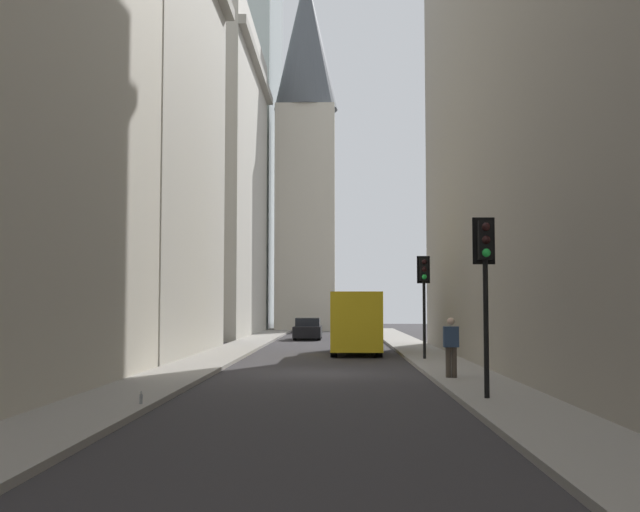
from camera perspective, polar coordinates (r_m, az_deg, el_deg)
The scene contains 13 objects.
ground_plane at distance 25.91m, azimuth -0.01°, elevation -8.67°, with size 135.00×135.00×0.00m, color #302D30.
sidewalk_right at distance 26.40m, azimuth -9.93°, elevation -8.37°, with size 90.00×2.20×0.14m, color gray.
sidewalk_left at distance 26.19m, azimuth 9.99°, elevation -8.41°, with size 90.00×2.20×0.14m, color gray.
building_left_midfar at distance 37.72m, azimuth 17.13°, elevation 13.66°, with size 17.52×10.50×26.75m.
building_right_midfar at distance 36.82m, azimuth -16.61°, elevation 8.94°, with size 14.81×10.50×20.37m.
building_right_far at distance 58.37m, azimuth -9.77°, elevation 5.53°, with size 19.57×10.50×23.03m.
church_spire at distance 70.40m, azimuth -1.06°, elevation 8.63°, with size 5.75×5.75×32.96m.
delivery_truck at distance 35.95m, azimuth 2.62°, elevation -4.93°, with size 6.46×2.25×2.84m.
sedan_black at distance 50.87m, azimuth -0.91°, elevation -5.46°, with size 4.30×1.78×1.42m.
traffic_light_foreground at distance 18.16m, azimuth 12.15°, elevation -0.60°, with size 0.43×0.52×4.17m.
traffic_light_midblock at distance 31.00m, azimuth 7.71°, elevation -1.98°, with size 0.43×0.52×4.10m.
pedestrian at distance 23.07m, azimuth 9.68°, elevation -6.50°, with size 0.26×0.44×1.75m.
discarded_bottle at distance 17.26m, azimuth -13.13°, elevation -10.26°, with size 0.07×0.07×0.27m.
Camera 1 is at (-25.81, -0.63, 2.26)m, focal length 43.18 mm.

